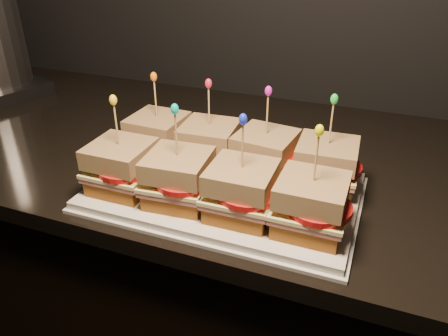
% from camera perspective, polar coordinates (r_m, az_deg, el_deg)
% --- Properties ---
extents(cabinet, '(2.22, 0.64, 0.86)m').
position_cam_1_polar(cabinet, '(1.25, -8.08, -15.25)').
color(cabinet, black).
rests_on(cabinet, ground).
extents(granite_slab, '(2.26, 0.68, 0.03)m').
position_cam_1_polar(granite_slab, '(0.99, -9.85, 3.57)').
color(granite_slab, black).
rests_on(granite_slab, cabinet).
extents(platter, '(0.44, 0.27, 0.02)m').
position_cam_1_polar(platter, '(0.74, -0.00, -3.10)').
color(platter, white).
rests_on(platter, granite_slab).
extents(platter_rim, '(0.45, 0.28, 0.01)m').
position_cam_1_polar(platter_rim, '(0.75, -0.00, -3.49)').
color(platter_rim, white).
rests_on(platter_rim, granite_slab).
extents(sandwich_0_bread_bot, '(0.10, 0.10, 0.03)m').
position_cam_1_polar(sandwich_0_bread_bot, '(0.84, -8.42, 2.36)').
color(sandwich_0_bread_bot, brown).
rests_on(sandwich_0_bread_bot, platter).
extents(sandwich_0_ham, '(0.11, 0.10, 0.01)m').
position_cam_1_polar(sandwich_0_ham, '(0.83, -8.50, 3.39)').
color(sandwich_0_ham, '#BD6864').
rests_on(sandwich_0_ham, sandwich_0_bread_bot).
extents(sandwich_0_cheese, '(0.11, 0.10, 0.01)m').
position_cam_1_polar(sandwich_0_cheese, '(0.83, -8.54, 3.83)').
color(sandwich_0_cheese, '#FBF3A0').
rests_on(sandwich_0_cheese, sandwich_0_ham).
extents(sandwich_0_tomato, '(0.09, 0.09, 0.01)m').
position_cam_1_polar(sandwich_0_tomato, '(0.82, -8.04, 4.01)').
color(sandwich_0_tomato, red).
rests_on(sandwich_0_tomato, sandwich_0_cheese).
extents(sandwich_0_bread_top, '(0.10, 0.10, 0.03)m').
position_cam_1_polar(sandwich_0_bread_top, '(0.82, -8.68, 5.61)').
color(sandwich_0_bread_top, '#4D250F').
rests_on(sandwich_0_bread_top, sandwich_0_tomato).
extents(sandwich_0_pick, '(0.00, 0.00, 0.09)m').
position_cam_1_polar(sandwich_0_pick, '(0.80, -8.92, 8.63)').
color(sandwich_0_pick, tan).
rests_on(sandwich_0_pick, sandwich_0_bread_top).
extents(sandwich_0_frill, '(0.01, 0.01, 0.02)m').
position_cam_1_polar(sandwich_0_frill, '(0.79, -9.17, 11.70)').
color(sandwich_0_frill, orange).
rests_on(sandwich_0_frill, sandwich_0_pick).
extents(sandwich_1_bread_bot, '(0.10, 0.10, 0.03)m').
position_cam_1_polar(sandwich_1_bread_bot, '(0.80, -1.86, 1.17)').
color(sandwich_1_bread_bot, brown).
rests_on(sandwich_1_bread_bot, platter).
extents(sandwich_1_ham, '(0.11, 0.10, 0.01)m').
position_cam_1_polar(sandwich_1_ham, '(0.79, -1.88, 2.25)').
color(sandwich_1_ham, '#BD6864').
rests_on(sandwich_1_ham, sandwich_1_bread_bot).
extents(sandwich_1_cheese, '(0.11, 0.11, 0.01)m').
position_cam_1_polar(sandwich_1_cheese, '(0.79, -1.89, 2.71)').
color(sandwich_1_cheese, '#FBF3A0').
rests_on(sandwich_1_cheese, sandwich_1_ham).
extents(sandwich_1_tomato, '(0.09, 0.09, 0.01)m').
position_cam_1_polar(sandwich_1_tomato, '(0.78, -1.25, 2.88)').
color(sandwich_1_tomato, red).
rests_on(sandwich_1_tomato, sandwich_1_cheese).
extents(sandwich_1_bread_top, '(0.10, 0.10, 0.03)m').
position_cam_1_polar(sandwich_1_bread_top, '(0.78, -1.93, 4.57)').
color(sandwich_1_bread_top, '#4D250F').
rests_on(sandwich_1_bread_top, sandwich_1_tomato).
extents(sandwich_1_pick, '(0.00, 0.00, 0.09)m').
position_cam_1_polar(sandwich_1_pick, '(0.76, -1.98, 7.75)').
color(sandwich_1_pick, tan).
rests_on(sandwich_1_pick, sandwich_1_bread_top).
extents(sandwich_1_frill, '(0.01, 0.01, 0.02)m').
position_cam_1_polar(sandwich_1_frill, '(0.74, -2.04, 10.98)').
color(sandwich_1_frill, red).
rests_on(sandwich_1_frill, sandwich_1_pick).
extents(sandwich_2_bread_bot, '(0.10, 0.10, 0.03)m').
position_cam_1_polar(sandwich_2_bread_bot, '(0.77, 5.30, -0.14)').
color(sandwich_2_bread_bot, brown).
rests_on(sandwich_2_bread_bot, platter).
extents(sandwich_2_ham, '(0.11, 0.11, 0.01)m').
position_cam_1_polar(sandwich_2_ham, '(0.76, 5.36, 0.97)').
color(sandwich_2_ham, '#BD6864').
rests_on(sandwich_2_ham, sandwich_2_bread_bot).
extents(sandwich_2_cheese, '(0.12, 0.11, 0.01)m').
position_cam_1_polar(sandwich_2_cheese, '(0.76, 5.38, 1.44)').
color(sandwich_2_cheese, '#FBF3A0').
rests_on(sandwich_2_cheese, sandwich_2_ham).
extents(sandwich_2_tomato, '(0.09, 0.09, 0.01)m').
position_cam_1_polar(sandwich_2_tomato, '(0.75, 6.16, 1.60)').
color(sandwich_2_tomato, red).
rests_on(sandwich_2_tomato, sandwich_2_cheese).
extents(sandwich_2_bread_top, '(0.11, 0.11, 0.03)m').
position_cam_1_polar(sandwich_2_bread_top, '(0.74, 5.48, 3.36)').
color(sandwich_2_bread_top, '#4D250F').
rests_on(sandwich_2_bread_top, sandwich_2_tomato).
extents(sandwich_2_pick, '(0.00, 0.00, 0.09)m').
position_cam_1_polar(sandwich_2_pick, '(0.73, 5.65, 6.64)').
color(sandwich_2_pick, tan).
rests_on(sandwich_2_pick, sandwich_2_bread_top).
extents(sandwich_2_frill, '(0.01, 0.01, 0.02)m').
position_cam_1_polar(sandwich_2_frill, '(0.71, 5.83, 9.99)').
color(sandwich_2_frill, '#C819B4').
rests_on(sandwich_2_frill, sandwich_2_pick).
extents(sandwich_3_bread_bot, '(0.10, 0.10, 0.03)m').
position_cam_1_polar(sandwich_3_bread_bot, '(0.75, 12.91, -1.53)').
color(sandwich_3_bread_bot, brown).
rests_on(sandwich_3_bread_bot, platter).
extents(sandwich_3_ham, '(0.11, 0.10, 0.01)m').
position_cam_1_polar(sandwich_3_ham, '(0.74, 13.05, -0.41)').
color(sandwich_3_ham, '#BD6864').
rests_on(sandwich_3_ham, sandwich_3_bread_bot).
extents(sandwich_3_cheese, '(0.11, 0.11, 0.01)m').
position_cam_1_polar(sandwich_3_cheese, '(0.74, 13.11, 0.06)').
color(sandwich_3_cheese, '#FBF3A0').
rests_on(sandwich_3_cheese, sandwich_3_ham).
extents(sandwich_3_tomato, '(0.09, 0.09, 0.01)m').
position_cam_1_polar(sandwich_3_tomato, '(0.73, 14.02, 0.20)').
color(sandwich_3_tomato, red).
rests_on(sandwich_3_tomato, sandwich_3_cheese).
extents(sandwich_3_bread_top, '(0.10, 0.10, 0.03)m').
position_cam_1_polar(sandwich_3_bread_top, '(0.73, 13.36, 2.00)').
color(sandwich_3_bread_top, '#4D250F').
rests_on(sandwich_3_bread_top, sandwich_3_tomato).
extents(sandwich_3_pick, '(0.00, 0.00, 0.09)m').
position_cam_1_polar(sandwich_3_pick, '(0.71, 13.78, 5.32)').
color(sandwich_3_pick, tan).
rests_on(sandwich_3_pick, sandwich_3_bread_top).
extents(sandwich_3_frill, '(0.01, 0.01, 0.02)m').
position_cam_1_polar(sandwich_3_frill, '(0.69, 14.21, 8.73)').
color(sandwich_3_frill, green).
rests_on(sandwich_3_frill, sandwich_3_pick).
extents(sandwich_4_bread_bot, '(0.09, 0.09, 0.03)m').
position_cam_1_polar(sandwich_4_bread_bot, '(0.75, -12.97, -1.69)').
color(sandwich_4_bread_bot, brown).
rests_on(sandwich_4_bread_bot, platter).
extents(sandwich_4_ham, '(0.10, 0.10, 0.01)m').
position_cam_1_polar(sandwich_4_ham, '(0.74, -13.12, -0.56)').
color(sandwich_4_ham, '#BD6864').
rests_on(sandwich_4_ham, sandwich_4_bread_bot).
extents(sandwich_4_cheese, '(0.10, 0.10, 0.01)m').
position_cam_1_polar(sandwich_4_cheese, '(0.74, -13.18, -0.09)').
color(sandwich_4_cheese, '#FBF3A0').
rests_on(sandwich_4_cheese, sandwich_4_ham).
extents(sandwich_4_tomato, '(0.09, 0.09, 0.01)m').
position_cam_1_polar(sandwich_4_tomato, '(0.72, -12.70, 0.04)').
color(sandwich_4_tomato, red).
rests_on(sandwich_4_tomato, sandwich_4_cheese).
extents(sandwich_4_bread_top, '(0.09, 0.09, 0.03)m').
position_cam_1_polar(sandwich_4_bread_top, '(0.72, -13.42, 1.85)').
color(sandwich_4_bread_top, '#4D250F').
rests_on(sandwich_4_bread_top, sandwich_4_tomato).
extents(sandwich_4_pick, '(0.00, 0.00, 0.09)m').
position_cam_1_polar(sandwich_4_pick, '(0.70, -13.85, 5.19)').
color(sandwich_4_pick, tan).
rests_on(sandwich_4_pick, sandwich_4_bread_top).
extents(sandwich_4_frill, '(0.01, 0.01, 0.02)m').
position_cam_1_polar(sandwich_4_frill, '(0.69, -14.29, 8.61)').
color(sandwich_4_frill, yellow).
rests_on(sandwich_4_frill, sandwich_4_pick).
extents(sandwich_5_bread_bot, '(0.10, 0.10, 0.03)m').
position_cam_1_polar(sandwich_5_bread_bot, '(0.70, -5.82, -3.29)').
color(sandwich_5_bread_bot, brown).
rests_on(sandwich_5_bread_bot, platter).
extents(sandwich_5_ham, '(0.11, 0.11, 0.01)m').
position_cam_1_polar(sandwich_5_ham, '(0.69, -5.89, -2.11)').
color(sandwich_5_ham, '#BD6864').
rests_on(sandwich_5_ham, sandwich_5_bread_bot).
extents(sandwich_5_cheese, '(0.11, 0.11, 0.01)m').
position_cam_1_polar(sandwich_5_cheese, '(0.69, -5.92, -1.61)').
color(sandwich_5_cheese, '#FBF3A0').
rests_on(sandwich_5_cheese, sandwich_5_ham).
extents(sandwich_5_tomato, '(0.09, 0.09, 0.01)m').
position_cam_1_polar(sandwich_5_tomato, '(0.68, -5.26, -1.50)').
color(sandwich_5_tomato, red).
rests_on(sandwich_5_tomato, sandwich_5_cheese).
extents(sandwich_5_bread_top, '(0.10, 0.10, 0.03)m').
position_cam_1_polar(sandwich_5_bread_top, '(0.67, -6.04, 0.44)').
color(sandwich_5_bread_top, '#4D250F').
rests_on(sandwich_5_bread_top, sandwich_5_tomato).
extents(sandwich_5_pick, '(0.00, 0.00, 0.09)m').
position_cam_1_polar(sandwich_5_pick, '(0.65, -6.25, 3.99)').
color(sandwich_5_pick, tan).
rests_on(sandwich_5_pick, sandwich_5_bread_top).
extents(sandwich_5_frill, '(0.01, 0.01, 0.02)m').
position_cam_1_polar(sandwich_5_frill, '(0.64, -6.46, 7.66)').
color(sandwich_5_frill, '#05B8B1').
rests_on(sandwich_5_frill, sandwich_5_pick).
extents(sandwich_6_bread_bot, '(0.09, 0.09, 0.03)m').
position_cam_1_polar(sandwich_6_bread_bot, '(0.67, 2.24, -5.03)').
color(sandwich_6_bread_bot, brown).
rests_on(sandwich_6_bread_bot, platter).
extents(sandwich_6_ham, '(0.10, 0.10, 0.01)m').
position_cam_1_polar(sandwich_6_ham, '(0.66, 2.27, -3.81)').
color(sandwich_6_ham, '#BD6864').
rests_on(sandwich_6_ham, sandwich_6_bread_bot).
extents(sandwich_6_cheese, '(0.11, 0.10, 0.01)m').
position_cam_1_polar(sandwich_6_cheese, '(0.65, 2.28, -3.30)').
color(sandwich_6_cheese, '#FBF3A0').
rests_on(sandwich_6_cheese, sandwich_6_ham).
extents(sandwich_6_tomato, '(0.09, 0.09, 0.01)m').
position_cam_1_polar(sandwich_6_tomato, '(0.64, 3.13, -3.20)').
color(sandwich_6_tomato, red).
rests_on(sandwich_6_tomato, sandwich_6_cheese).
extents(sandwich_6_bread_top, '(0.10, 0.10, 0.03)m').
position_cam_1_polar(sandwich_6_bread_top, '(0.64, 2.33, -1.17)').
color(sandwich_6_bread_top, '#4D250F').
rests_on(sandwich_6_bread_top, sandwich_6_tomato).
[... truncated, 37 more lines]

